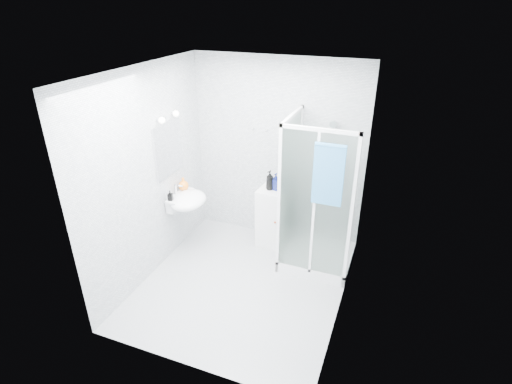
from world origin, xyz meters
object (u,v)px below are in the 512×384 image
at_px(wall_basin, 186,200).
at_px(soap_dispenser_black, 170,196).
at_px(hand_towel, 328,173).
at_px(shampoo_bottle_a, 270,180).
at_px(soap_dispenser_orange, 183,184).
at_px(shower_enclosure, 312,234).
at_px(shampoo_bottle_b, 276,181).
at_px(storage_cabinet, 272,217).

distance_m(wall_basin, soap_dispenser_black, 0.26).
distance_m(hand_towel, shampoo_bottle_a, 1.22).
distance_m(wall_basin, hand_towel, 2.01).
bearing_deg(wall_basin, soap_dispenser_orange, 128.58).
xyz_separation_m(shower_enclosure, soap_dispenser_orange, (-1.78, -0.16, 0.50)).
relative_size(shampoo_bottle_a, soap_dispenser_orange, 1.54).
xyz_separation_m(shampoo_bottle_a, shampoo_bottle_b, (0.08, 0.03, -0.02)).
relative_size(wall_basin, soap_dispenser_orange, 3.14).
bearing_deg(shower_enclosure, wall_basin, -169.19).
height_order(shampoo_bottle_b, soap_dispenser_orange, shampoo_bottle_b).
relative_size(shampoo_bottle_a, shampoo_bottle_b, 1.17).
xyz_separation_m(wall_basin, soap_dispenser_orange, (-0.12, 0.16, 0.16)).
bearing_deg(soap_dispenser_orange, shampoo_bottle_b, 20.83).
distance_m(shower_enclosure, soap_dispenser_orange, 1.86).
bearing_deg(shampoo_bottle_a, shampoo_bottle_b, 24.38).
distance_m(shampoo_bottle_b, soap_dispenser_orange, 1.26).
xyz_separation_m(shower_enclosure, shampoo_bottle_b, (-0.60, 0.29, 0.54)).
bearing_deg(wall_basin, hand_towel, -2.59).
distance_m(shower_enclosure, soap_dispenser_black, 1.91).
relative_size(storage_cabinet, shampoo_bottle_b, 3.73).
relative_size(shower_enclosure, wall_basin, 3.57).
height_order(storage_cabinet, shampoo_bottle_a, shampoo_bottle_a).
bearing_deg(shampoo_bottle_a, soap_dispenser_black, -145.68).
bearing_deg(soap_dispenser_black, wall_basin, 56.01).
bearing_deg(soap_dispenser_orange, soap_dispenser_black, -89.83).
distance_m(wall_basin, storage_cabinet, 1.22).
distance_m(hand_towel, soap_dispenser_black, 2.09).
relative_size(shampoo_bottle_b, soap_dispenser_black, 1.72).
relative_size(shampoo_bottle_a, soap_dispenser_black, 2.02).
relative_size(shower_enclosure, soap_dispenser_orange, 11.22).
bearing_deg(hand_towel, shower_enclosure, 118.78).
bearing_deg(shampoo_bottle_a, wall_basin, -149.80).
height_order(shower_enclosure, soap_dispenser_orange, shower_enclosure).
xyz_separation_m(shower_enclosure, wall_basin, (-1.66, -0.32, 0.35)).
distance_m(hand_towel, shampoo_bottle_b, 1.20).
xyz_separation_m(shampoo_bottle_b, soap_dispenser_black, (-1.18, -0.79, -0.06)).
xyz_separation_m(shower_enclosure, storage_cabinet, (-0.64, 0.26, -0.01)).
bearing_deg(shampoo_bottle_a, storage_cabinet, 7.13).
distance_m(storage_cabinet, shampoo_bottle_b, 0.55).
bearing_deg(soap_dispenser_orange, storage_cabinet, 20.20).
relative_size(shower_enclosure, storage_cabinet, 2.30).
bearing_deg(soap_dispenser_black, storage_cabinet, 33.66).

